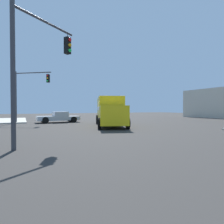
% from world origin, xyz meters
% --- Properties ---
extents(ground_plane, '(100.00, 100.00, 0.00)m').
position_xyz_m(ground_plane, '(0.00, 0.00, 0.00)').
color(ground_plane, '#33302D').
extents(delivery_truck, '(8.44, 5.14, 2.97)m').
position_xyz_m(delivery_truck, '(-0.38, 0.54, 1.54)').
color(delivery_truck, yellow).
rests_on(delivery_truck, ground).
extents(traffic_light_primary, '(2.25, 3.16, 6.44)m').
position_xyz_m(traffic_light_primary, '(7.53, -7.16, 4.18)').
color(traffic_light_primary, '#38383D').
rests_on(traffic_light_primary, ground).
extents(traffic_light_secondary, '(2.86, 3.88, 6.16)m').
position_xyz_m(traffic_light_secondary, '(-7.33, -7.26, 4.21)').
color(traffic_light_secondary, '#38383D').
rests_on(traffic_light_secondary, sidewalk_corner_near).
extents(pickup_silver, '(2.39, 5.26, 1.38)m').
position_xyz_m(pickup_silver, '(-7.06, -3.55, 0.73)').
color(pickup_silver, '#B7BABF').
rests_on(pickup_silver, ground).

